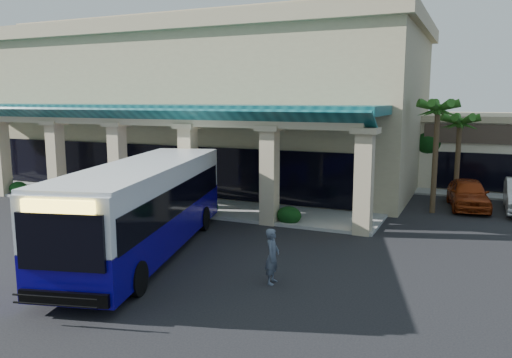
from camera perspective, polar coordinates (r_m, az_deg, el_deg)
The scene contains 9 objects.
ground at distance 20.42m, azimuth -8.07°, elevation -7.98°, with size 110.00×110.00×0.00m, color black.
main_building at distance 37.38m, azimuth -5.69°, elevation 8.61°, with size 30.80×14.80×11.35m, color tan, non-canonical shape.
arcade at distance 29.88m, azimuth -14.35°, elevation 2.83°, with size 30.00×6.20×5.70m, color #0C444A, non-canonical shape.
palm_0 at distance 27.71m, azimuth 19.84°, elevation 3.04°, with size 2.40×2.40×6.60m, color #225516, non-canonical shape.
palm_1 at distance 30.68m, azimuth 22.08°, elevation 2.70°, with size 2.40×2.40×5.80m, color #225516, non-canonical shape.
broadleaf_tree at distance 35.81m, azimuth 19.13°, elevation 2.89°, with size 2.60×2.60×4.81m, color black, non-canonical shape.
transit_bus at distance 19.81m, azimuth -12.54°, elevation -3.35°, with size 2.95×12.68×3.54m, color #0B0278, non-canonical shape.
pedestrian at distance 16.42m, azimuth 1.89°, elevation -8.81°, with size 0.67×0.44×1.84m, color #475261.
car_silver at distance 29.87m, azimuth 23.08°, elevation -1.56°, with size 1.94×4.82×1.64m, color #973310.
Camera 1 is at (10.43, -16.52, 5.97)m, focal length 35.00 mm.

